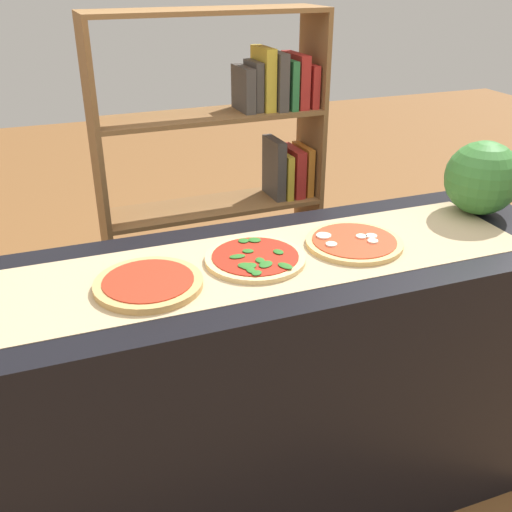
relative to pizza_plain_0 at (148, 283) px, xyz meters
name	(u,v)px	position (x,y,z in m)	size (l,w,h in m)	color
ground_plane	(256,496)	(0.32, 0.04, -0.97)	(12.00, 12.00, 0.00)	brown
counter	(256,392)	(0.32, 0.04, -0.49)	(2.04, 0.61, 0.95)	black
parchment_paper	(256,262)	(0.32, 0.04, -0.01)	(1.66, 0.41, 0.00)	tan
pizza_plain_0	(148,283)	(0.00, 0.00, 0.00)	(0.29, 0.29, 0.02)	tan
pizza_spinach_1	(255,258)	(0.32, 0.04, 0.00)	(0.29, 0.29, 0.02)	#E5C17F
pizza_mozzarella_2	(354,243)	(0.64, 0.04, 0.00)	(0.30, 0.30, 0.02)	#DBB26B
watermelon	(482,178)	(1.18, 0.13, 0.11)	(0.25, 0.25, 0.25)	#387A33
bookshelf	(245,205)	(0.59, 0.90, -0.19)	(0.95, 0.28, 1.58)	brown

